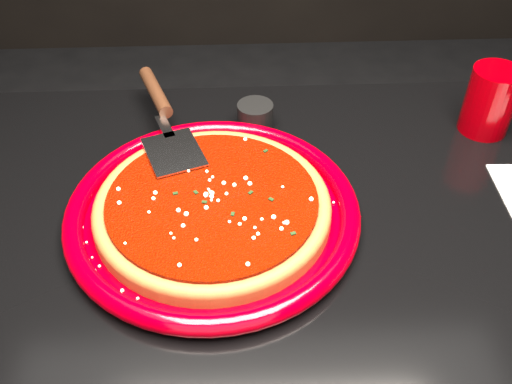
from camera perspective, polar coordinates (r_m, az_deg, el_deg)
plate at (r=0.78m, az=-4.33°, el=-1.90°), size 0.42×0.42×0.03m
pizza_crust at (r=0.77m, az=-4.34°, el=-1.65°), size 0.34×0.34×0.02m
pizza_crust_rim at (r=0.77m, az=-4.37°, el=-1.22°), size 0.34×0.34×0.02m
pizza_sauce at (r=0.76m, az=-4.40°, el=-0.91°), size 0.30×0.30×0.01m
parmesan_dusting at (r=0.76m, az=-4.43°, el=-0.47°), size 0.27×0.27×0.01m
basil_flecks at (r=0.76m, az=-4.42°, el=-0.53°), size 0.25×0.25×0.00m
pizza_server at (r=0.90m, az=-9.09°, el=7.44°), size 0.19×0.34×0.02m
cup at (r=0.99m, az=22.37°, el=8.44°), size 0.08×0.08×0.11m
ramekin at (r=0.94m, az=-0.08°, el=7.55°), size 0.06×0.06×0.05m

